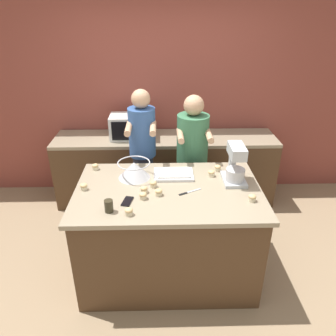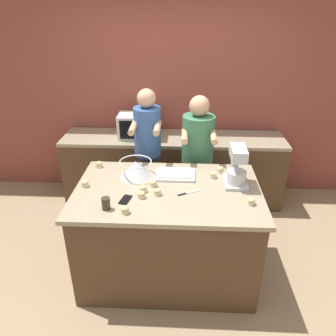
{
  "view_description": "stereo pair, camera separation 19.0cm",
  "coord_description": "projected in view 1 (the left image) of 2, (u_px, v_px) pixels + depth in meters",
  "views": [
    {
      "loc": [
        -0.06,
        -2.48,
        2.4
      ],
      "look_at": [
        0.0,
        0.05,
        1.12
      ],
      "focal_mm": 35.0,
      "sensor_mm": 36.0,
      "label": 1
    },
    {
      "loc": [
        0.13,
        -2.48,
        2.4
      ],
      "look_at": [
        0.0,
        0.05,
        1.12
      ],
      "focal_mm": 35.0,
      "sensor_mm": 36.0,
      "label": 2
    }
  ],
  "objects": [
    {
      "name": "cupcake_0",
      "position": [
        218.0,
        168.0,
        3.18
      ],
      "size": [
        0.06,
        0.06,
        0.06
      ],
      "color": "beige",
      "rests_on": "island_counter"
    },
    {
      "name": "microwave_oven",
      "position": [
        131.0,
        127.0,
        4.06
      ],
      "size": [
        0.5,
        0.33,
        0.29
      ],
      "color": "silver",
      "rests_on": "back_counter"
    },
    {
      "name": "baking_tray",
      "position": [
        174.0,
        174.0,
        3.09
      ],
      "size": [
        0.37,
        0.26,
        0.04
      ],
      "color": "silver",
      "rests_on": "island_counter"
    },
    {
      "name": "knife",
      "position": [
        189.0,
        192.0,
        2.82
      ],
      "size": [
        0.2,
        0.12,
        0.01
      ],
      "color": "#BCBCC1",
      "rests_on": "island_counter"
    },
    {
      "name": "mixing_bowl",
      "position": [
        134.0,
        169.0,
        3.03
      ],
      "size": [
        0.3,
        0.3,
        0.16
      ],
      "color": "#BCBCC1",
      "rests_on": "island_counter"
    },
    {
      "name": "cupcake_1",
      "position": [
        211.0,
        173.0,
        3.08
      ],
      "size": [
        0.06,
        0.06,
        0.06
      ],
      "color": "beige",
      "rests_on": "island_counter"
    },
    {
      "name": "ground_plane",
      "position": [
        168.0,
        269.0,
        3.3
      ],
      "size": [
        16.0,
        16.0,
        0.0
      ],
      "primitive_type": "plane",
      "color": "#937A5B"
    },
    {
      "name": "island_counter",
      "position": [
        168.0,
        232.0,
        3.09
      ],
      "size": [
        1.64,
        1.05,
        0.94
      ],
      "color": "#4C331E",
      "rests_on": "ground_plane"
    },
    {
      "name": "cupcake_8",
      "position": [
        159.0,
        192.0,
        2.77
      ],
      "size": [
        0.06,
        0.06,
        0.06
      ],
      "color": "beige",
      "rests_on": "island_counter"
    },
    {
      "name": "back_counter",
      "position": [
        165.0,
        168.0,
        4.33
      ],
      "size": [
        2.8,
        0.6,
        0.89
      ],
      "color": "#4C331E",
      "rests_on": "ground_plane"
    },
    {
      "name": "back_wall",
      "position": [
        165.0,
        94.0,
        4.24
      ],
      "size": [
        10.0,
        0.06,
        2.7
      ],
      "color": "brown",
      "rests_on": "ground_plane"
    },
    {
      "name": "person_left",
      "position": [
        143.0,
        158.0,
        3.62
      ],
      "size": [
        0.31,
        0.48,
        1.63
      ],
      "color": "#33384C",
      "rests_on": "ground_plane"
    },
    {
      "name": "cupcake_5",
      "position": [
        95.0,
        167.0,
        3.2
      ],
      "size": [
        0.06,
        0.06,
        0.06
      ],
      "color": "beige",
      "rests_on": "island_counter"
    },
    {
      "name": "person_right",
      "position": [
        192.0,
        161.0,
        3.66
      ],
      "size": [
        0.36,
        0.51,
        1.57
      ],
      "color": "#232328",
      "rests_on": "ground_plane"
    },
    {
      "name": "cupcake_2",
      "position": [
        129.0,
        211.0,
        2.51
      ],
      "size": [
        0.06,
        0.06,
        0.06
      ],
      "color": "beige",
      "rests_on": "island_counter"
    },
    {
      "name": "drinking_glass",
      "position": [
        109.0,
        206.0,
        2.54
      ],
      "size": [
        0.07,
        0.07,
        0.1
      ],
      "color": "#332D1E",
      "rests_on": "island_counter"
    },
    {
      "name": "cupcake_3",
      "position": [
        84.0,
        187.0,
        2.85
      ],
      "size": [
        0.06,
        0.06,
        0.06
      ],
      "color": "beige",
      "rests_on": "island_counter"
    },
    {
      "name": "cupcake_6",
      "position": [
        144.0,
        189.0,
        2.81
      ],
      "size": [
        0.06,
        0.06,
        0.06
      ],
      "color": "beige",
      "rests_on": "island_counter"
    },
    {
      "name": "cupcake_4",
      "position": [
        252.0,
        198.0,
        2.69
      ],
      "size": [
        0.06,
        0.06,
        0.06
      ],
      "color": "beige",
      "rests_on": "island_counter"
    },
    {
      "name": "stand_mixer",
      "position": [
        235.0,
        166.0,
        2.93
      ],
      "size": [
        0.2,
        0.3,
        0.36
      ],
      "color": "#B2B7BC",
      "rests_on": "island_counter"
    },
    {
      "name": "cupcake_9",
      "position": [
        143.0,
        196.0,
        2.72
      ],
      "size": [
        0.06,
        0.06,
        0.06
      ],
      "color": "beige",
      "rests_on": "island_counter"
    },
    {
      "name": "cell_phone",
      "position": [
        127.0,
        201.0,
        2.69
      ],
      "size": [
        0.1,
        0.16,
        0.01
      ],
      "color": "black",
      "rests_on": "island_counter"
    },
    {
      "name": "cupcake_7",
      "position": [
        153.0,
        184.0,
        2.89
      ],
      "size": [
        0.06,
        0.06,
        0.06
      ],
      "color": "beige",
      "rests_on": "island_counter"
    }
  ]
}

